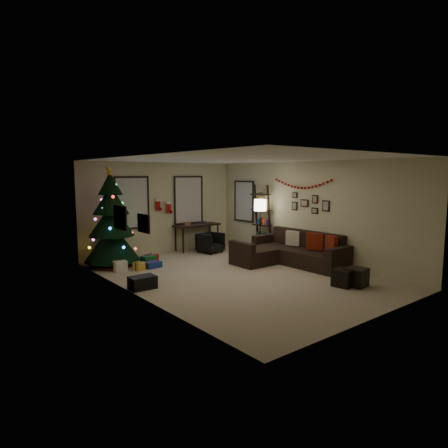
{
  "coord_description": "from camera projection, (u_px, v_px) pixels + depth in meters",
  "views": [
    {
      "loc": [
        -5.79,
        -6.84,
        2.36
      ],
      "look_at": [
        0.1,
        0.6,
        1.15
      ],
      "focal_mm": 31.53,
      "sensor_mm": 36.0,
      "label": 1
    }
  ],
  "objects": [
    {
      "name": "floor_lamp",
      "position": [
        260.0,
        209.0,
        11.2
      ],
      "size": [
        0.35,
        0.35,
        1.64
      ],
      "rotation": [
        0.0,
        0.0,
        -0.17
      ],
      "color": "black",
      "rests_on": "floor"
    },
    {
      "name": "sofa",
      "position": [
        289.0,
        254.0,
        10.33
      ],
      "size": [
        1.86,
        2.71,
        0.86
      ],
      "color": "black",
      "rests_on": "floor"
    },
    {
      "name": "floor",
      "position": [
        237.0,
        276.0,
        9.18
      ],
      "size": [
        7.0,
        7.0,
        0.0
      ],
      "primitive_type": "plane",
      "color": "tan",
      "rests_on": "ground"
    },
    {
      "name": "storage_bin",
      "position": [
        142.0,
        282.0,
        8.12
      ],
      "size": [
        0.54,
        0.37,
        0.27
      ],
      "primitive_type": "cube",
      "rotation": [
        0.0,
        0.0,
        -0.03
      ],
      "color": "black",
      "rests_on": "floor"
    },
    {
      "name": "bookshelf",
      "position": [
        262.0,
        220.0,
        11.67
      ],
      "size": [
        0.3,
        0.6,
        2.05
      ],
      "color": "black",
      "rests_on": "floor"
    },
    {
      "name": "desk",
      "position": [
        197.0,
        227.0,
        12.28
      ],
      "size": [
        1.49,
        0.53,
        0.8
      ],
      "color": "black",
      "rests_on": "floor"
    },
    {
      "name": "art_abstract",
      "position": [
        144.0,
        223.0,
        7.28
      ],
      "size": [
        0.04,
        0.45,
        0.35
      ],
      "color": "black",
      "rests_on": "wall_left"
    },
    {
      "name": "gallery",
      "position": [
        310.0,
        204.0,
        10.46
      ],
      "size": [
        0.03,
        1.25,
        0.54
      ],
      "color": "black",
      "rests_on": "wall_right"
    },
    {
      "name": "stocking_left",
      "position": [
        158.0,
        204.0,
        11.57
      ],
      "size": [
        0.2,
        0.05,
        0.36
      ],
      "color": "#990F0C",
      "rests_on": "wall_back"
    },
    {
      "name": "window_back_left",
      "position": [
        132.0,
        203.0,
        11.1
      ],
      "size": [
        1.05,
        0.06,
        1.5
      ],
      "color": "#728CB2",
      "rests_on": "wall_back"
    },
    {
      "name": "ottoman_far",
      "position": [
        356.0,
        277.0,
        8.3
      ],
      "size": [
        0.46,
        0.46,
        0.39
      ],
      "primitive_type": "cube",
      "rotation": [
        0.0,
        0.0,
        0.14
      ],
      "color": "black",
      "rests_on": "floor"
    },
    {
      "name": "window_back_right",
      "position": [
        188.0,
        200.0,
        12.27
      ],
      "size": [
        1.05,
        0.06,
        1.5
      ],
      "color": "#728CB2",
      "rests_on": "wall_back"
    },
    {
      "name": "stocking_right",
      "position": [
        169.0,
        207.0,
        11.74
      ],
      "size": [
        0.2,
        0.05,
        0.36
      ],
      "color": "#990F0C",
      "rests_on": "wall_back"
    },
    {
      "name": "wall_back",
      "position": [
        161.0,
        208.0,
        11.73
      ],
      "size": [
        5.0,
        0.0,
        5.0
      ],
      "primitive_type": "plane",
      "rotation": [
        1.57,
        0.0,
        0.0
      ],
      "color": "beige",
      "rests_on": "floor"
    },
    {
      "name": "ottoman_near",
      "position": [
        343.0,
        278.0,
        8.29
      ],
      "size": [
        0.44,
        0.44,
        0.37
      ],
      "primitive_type": "cube",
      "rotation": [
        0.0,
        0.0,
        0.14
      ],
      "color": "black",
      "rests_on": "floor"
    },
    {
      "name": "garland",
      "position": [
        302.0,
        184.0,
        10.58
      ],
      "size": [
        0.08,
        1.9,
        0.3
      ],
      "primitive_type": null,
      "color": "#A5140C",
      "rests_on": "wall_right"
    },
    {
      "name": "pillow_cream",
      "position": [
        293.0,
        238.0,
        10.66
      ],
      "size": [
        0.23,
        0.41,
        0.4
      ],
      "primitive_type": "cube",
      "rotation": [
        0.0,
        0.0,
        0.32
      ],
      "color": "beige",
      "rests_on": "sofa"
    },
    {
      "name": "wall_left",
      "position": [
        137.0,
        227.0,
        7.47
      ],
      "size": [
        0.0,
        7.0,
        7.0
      ],
      "primitive_type": "plane",
      "rotation": [
        1.57,
        0.0,
        1.57
      ],
      "color": "beige",
      "rests_on": "floor"
    },
    {
      "name": "wall_right",
      "position": [
        308.0,
        212.0,
        10.55
      ],
      "size": [
        0.0,
        7.0,
        7.0
      ],
      "primitive_type": "plane",
      "rotation": [
        1.57,
        0.0,
        -1.57
      ],
      "color": "beige",
      "rests_on": "floor"
    },
    {
      "name": "potted_plant",
      "position": [
        261.0,
        193.0,
        11.62
      ],
      "size": [
        0.48,
        0.44,
        0.46
      ],
      "primitive_type": "imported",
      "rotation": [
        0.0,
        0.0,
        0.24
      ],
      "color": "#4C4C4C",
      "rests_on": "bookshelf"
    },
    {
      "name": "art_map",
      "position": [
        120.0,
        218.0,
        8.09
      ],
      "size": [
        0.04,
        0.6,
        0.5
      ],
      "color": "black",
      "rests_on": "wall_left"
    },
    {
      "name": "desk_chair",
      "position": [
        210.0,
        243.0,
        11.84
      ],
      "size": [
        0.71,
        0.68,
        0.61
      ],
      "primitive_type": "imported",
      "rotation": [
        0.0,
        0.0,
        0.22
      ],
      "color": "black",
      "rests_on": "floor"
    },
    {
      "name": "pillow_red_b",
      "position": [
        315.0,
        241.0,
        10.08
      ],
      "size": [
        0.28,
        0.45,
        0.44
      ],
      "primitive_type": "cube",
      "rotation": [
        0.0,
        0.0,
        0.41
      ],
      "color": "maroon",
      "rests_on": "sofa"
    },
    {
      "name": "presents",
      "position": [
        143.0,
        262.0,
        10.1
      ],
      "size": [
        1.43,
        1.01,
        0.25
      ],
      "rotation": [
        0.0,
        0.0,
        0.17
      ],
      "color": "silver",
      "rests_on": "floor"
    },
    {
      "name": "window_right_wall",
      "position": [
        244.0,
        201.0,
        12.5
      ],
      "size": [
        0.06,
        0.9,
        1.3
      ],
      "color": "#728CB2",
      "rests_on": "wall_right"
    },
    {
      "name": "pillow_red_a",
      "position": [
        331.0,
        244.0,
        9.68
      ],
      "size": [
        0.27,
        0.43,
        0.42
      ],
      "primitive_type": "cube",
      "rotation": [
        0.0,
        0.0,
        -0.41
      ],
      "color": "maroon",
      "rests_on": "sofa"
    },
    {
      "name": "wall_front",
      "position": [
        378.0,
        237.0,
        6.29
      ],
      "size": [
        5.0,
        0.0,
        5.0
      ],
      "primitive_type": "plane",
      "rotation": [
        -1.57,
        0.0,
        0.0
      ],
      "color": "beige",
      "rests_on": "floor"
    },
    {
      "name": "christmas_tree",
      "position": [
        112.0,
        224.0,
        10.09
      ],
      "size": [
        1.41,
        1.41,
        2.62
      ],
      "rotation": [
        0.0,
        0.0,
        0.16
      ],
      "color": "black",
      "rests_on": "floor"
    },
    {
      "name": "ceiling",
      "position": [
        237.0,
        159.0,
        8.84
      ],
      "size": [
        7.0,
        7.0,
        0.0
      ],
      "primitive_type": "plane",
      "rotation": [
        3.14,
        0.0,
        0.0
      ],
      "color": "white",
      "rests_on": "floor"
    }
  ]
}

